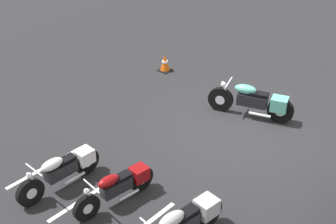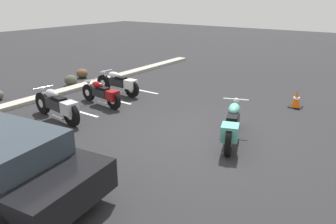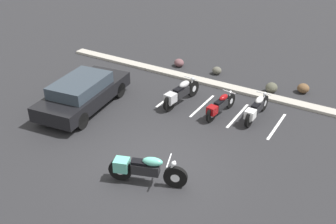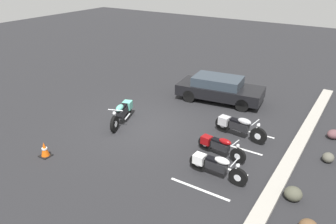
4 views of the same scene
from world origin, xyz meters
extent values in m
plane|color=#262628|center=(0.00, 0.00, 0.00)|extent=(60.00, 60.00, 0.00)
cylinder|color=black|center=(0.99, -0.50, 0.36)|extent=(0.71, 0.36, 0.71)
cylinder|color=silver|center=(0.99, -0.50, 0.36)|extent=(0.30, 0.22, 0.27)
cylinder|color=black|center=(-0.59, -1.05, 0.36)|extent=(0.71, 0.36, 0.71)
cylinder|color=silver|center=(-0.59, -1.05, 0.36)|extent=(0.30, 0.22, 0.27)
cube|color=black|center=(0.15, -0.79, 0.52)|extent=(0.87, 0.56, 0.32)
ellipsoid|color=#59B29E|center=(0.35, -0.72, 0.81)|extent=(0.66, 0.46, 0.26)
cube|color=black|center=(-0.02, -0.85, 0.73)|extent=(0.53, 0.40, 0.09)
cube|color=#59B29E|center=(-0.54, -1.03, 0.55)|extent=(0.53, 0.51, 0.37)
cylinder|color=silver|center=(0.87, -0.54, 0.64)|extent=(0.29, 0.15, 0.57)
cylinder|color=silver|center=(0.81, -0.56, 0.92)|extent=(0.26, 0.64, 0.04)
sphere|color=silver|center=(0.94, -0.52, 0.83)|extent=(0.15, 0.15, 0.15)
cylinder|color=silver|center=(-0.15, -0.74, 0.20)|extent=(0.58, 0.27, 0.08)
cylinder|color=black|center=(-1.32, 4.96, 0.34)|extent=(0.20, 0.70, 0.69)
cylinder|color=silver|center=(-1.32, 4.96, 0.34)|extent=(0.16, 0.27, 0.26)
cylinder|color=black|center=(-1.51, 3.36, 0.34)|extent=(0.20, 0.70, 0.69)
cylinder|color=silver|center=(-1.51, 3.36, 0.34)|extent=(0.16, 0.27, 0.26)
cube|color=black|center=(-1.42, 4.11, 0.50)|extent=(0.38, 0.82, 0.31)
ellipsoid|color=#B7B7BC|center=(-1.40, 4.32, 0.78)|extent=(0.34, 0.61, 0.25)
cube|color=black|center=(-1.44, 3.94, 0.71)|extent=(0.30, 0.48, 0.08)
cube|color=#B7B7BC|center=(-1.51, 3.42, 0.53)|extent=(0.42, 0.46, 0.35)
cylinder|color=silver|center=(-1.34, 4.84, 0.61)|extent=(0.09, 0.28, 0.55)
cylinder|color=silver|center=(-1.34, 4.78, 0.88)|extent=(0.64, 0.11, 0.04)
sphere|color=silver|center=(-1.33, 4.91, 0.80)|extent=(0.15, 0.15, 0.15)
cylinder|color=silver|center=(-1.60, 3.87, 0.19)|extent=(0.14, 0.58, 0.07)
cylinder|color=black|center=(0.43, 4.82, 0.30)|extent=(0.18, 0.60, 0.59)
cylinder|color=silver|center=(0.43, 4.82, 0.30)|extent=(0.14, 0.24, 0.23)
cylinder|color=black|center=(0.26, 3.43, 0.30)|extent=(0.18, 0.60, 0.59)
cylinder|color=silver|center=(0.26, 3.43, 0.30)|extent=(0.14, 0.24, 0.23)
cube|color=black|center=(0.34, 4.08, 0.43)|extent=(0.33, 0.71, 0.27)
ellipsoid|color=maroon|center=(0.36, 4.26, 0.68)|extent=(0.29, 0.53, 0.22)
cube|color=black|center=(0.32, 3.93, 0.61)|extent=(0.26, 0.42, 0.07)
cube|color=maroon|center=(0.26, 3.48, 0.46)|extent=(0.37, 0.40, 0.31)
cylinder|color=silver|center=(0.42, 4.71, 0.53)|extent=(0.08, 0.24, 0.48)
cylinder|color=silver|center=(0.41, 4.66, 0.77)|extent=(0.56, 0.10, 0.03)
sphere|color=silver|center=(0.42, 4.77, 0.69)|extent=(0.13, 0.13, 0.13)
cylinder|color=silver|center=(0.18, 3.87, 0.16)|extent=(0.12, 0.50, 0.06)
cylinder|color=black|center=(1.65, 5.31, 0.31)|extent=(0.13, 0.63, 0.63)
cylinder|color=silver|center=(1.65, 5.31, 0.31)|extent=(0.13, 0.24, 0.24)
cylinder|color=black|center=(1.60, 3.83, 0.31)|extent=(0.13, 0.63, 0.63)
cylinder|color=silver|center=(1.60, 3.83, 0.31)|extent=(0.13, 0.24, 0.24)
cube|color=black|center=(1.62, 4.52, 0.46)|extent=(0.29, 0.73, 0.29)
ellipsoid|color=white|center=(1.63, 4.71, 0.72)|extent=(0.27, 0.54, 0.23)
cube|color=black|center=(1.62, 4.36, 0.65)|extent=(0.24, 0.43, 0.08)
cube|color=white|center=(1.60, 3.88, 0.49)|extent=(0.36, 0.39, 0.32)
cylinder|color=silver|center=(1.65, 5.19, 0.56)|extent=(0.07, 0.25, 0.51)
cylinder|color=silver|center=(1.64, 5.14, 0.81)|extent=(0.59, 0.05, 0.03)
sphere|color=silver|center=(1.65, 5.26, 0.73)|extent=(0.13, 0.13, 0.13)
cylinder|color=silver|center=(1.48, 4.29, 0.17)|extent=(0.08, 0.53, 0.07)
cylinder|color=black|center=(-3.58, 0.56, 0.32)|extent=(0.30, 0.66, 0.64)
cube|color=#A8A399|center=(0.00, 6.39, 0.06)|extent=(18.00, 0.50, 0.12)
ellipsoid|color=brown|center=(2.59, 7.66, 0.20)|extent=(0.62, 0.62, 0.41)
ellipsoid|color=#4C4C3E|center=(1.41, 6.99, 0.22)|extent=(0.53, 0.57, 0.44)
cube|color=black|center=(3.87, -1.39, 0.01)|extent=(0.40, 0.40, 0.03)
cone|color=#EA590F|center=(3.87, -1.39, 0.29)|extent=(0.32, 0.32, 0.59)
cylinder|color=white|center=(3.87, -1.39, 0.32)|extent=(0.20, 0.20, 0.06)
cube|color=white|center=(-2.11, 4.37, 0.00)|extent=(0.10, 2.10, 0.00)
cube|color=white|center=(-0.57, 4.37, 0.00)|extent=(0.10, 2.10, 0.00)
cube|color=white|center=(0.96, 4.37, 0.00)|extent=(0.10, 2.10, 0.00)
cube|color=white|center=(2.50, 4.37, 0.00)|extent=(0.10, 2.10, 0.00)
camera|label=1|loc=(-5.47, 9.02, 6.74)|focal=50.00mm
camera|label=2|loc=(-7.02, -3.86, 3.52)|focal=35.00mm
camera|label=3|loc=(5.43, -8.30, 7.60)|focal=42.00mm
camera|label=4|loc=(10.16, 8.10, 6.62)|focal=35.00mm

